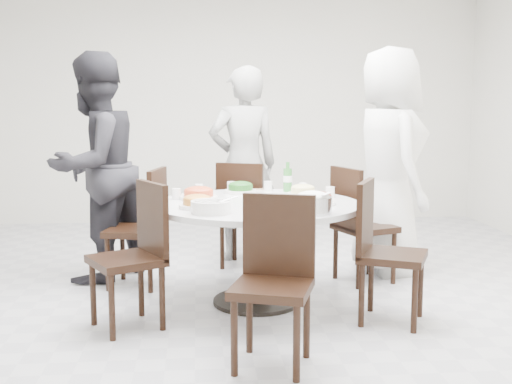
{
  "coord_description": "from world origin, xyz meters",
  "views": [
    {
      "loc": [
        -0.47,
        -4.89,
        1.47
      ],
      "look_at": [
        -0.05,
        -0.29,
        0.82
      ],
      "focal_mm": 45.0,
      "sensor_mm": 36.0,
      "label": 1
    }
  ],
  "objects": [
    {
      "name": "chopsticks",
      "position": [
        -0.04,
        0.31,
        0.76
      ],
      "size": [
        0.24,
        0.04,
        0.01
      ],
      "primitive_type": null,
      "color": "tan",
      "rests_on": "dining_table"
    },
    {
      "name": "dish_orange",
      "position": [
        -0.47,
        -0.14,
        0.79
      ],
      "size": [
        0.28,
        0.28,
        0.08
      ],
      "primitive_type": "cylinder",
      "color": "white",
      "rests_on": "dining_table"
    },
    {
      "name": "diner_left",
      "position": [
        -1.31,
        0.44,
        0.94
      ],
      "size": [
        1.1,
        1.15,
        1.88
      ],
      "primitive_type": "imported",
      "rotation": [
        0.0,
        0.0,
        4.12
      ],
      "color": "black",
      "rests_on": "floor"
    },
    {
      "name": "chair_n",
      "position": [
        -0.04,
        0.74,
        0.47
      ],
      "size": [
        0.55,
        0.55,
        0.95
      ],
      "primitive_type": "cube",
      "rotation": [
        0.0,
        0.0,
        2.75
      ],
      "color": "black",
      "rests_on": "floor"
    },
    {
      "name": "dining_table",
      "position": [
        -0.05,
        -0.34,
        0.38
      ],
      "size": [
        1.5,
        1.5,
        0.75
      ],
      "primitive_type": "cylinder",
      "color": "silver",
      "rests_on": "floor"
    },
    {
      "name": "diner_right",
      "position": [
        1.16,
        0.45,
        0.97
      ],
      "size": [
        0.73,
        1.01,
        1.93
      ],
      "primitive_type": "imported",
      "rotation": [
        0.0,
        0.0,
        1.69
      ],
      "color": "silver",
      "rests_on": "floor"
    },
    {
      "name": "rice_bowl",
      "position": [
        0.27,
        -0.82,
        0.8
      ],
      "size": [
        0.25,
        0.25,
        0.11
      ],
      "primitive_type": "cylinder",
      "color": "silver",
      "rests_on": "dining_table"
    },
    {
      "name": "wall_back",
      "position": [
        0.0,
        3.0,
        1.4
      ],
      "size": [
        6.0,
        0.01,
        2.8
      ],
      "primitive_type": "cube",
      "color": "silver",
      "rests_on": "ground"
    },
    {
      "name": "dish_greens",
      "position": [
        -0.13,
        0.16,
        0.78
      ],
      "size": [
        0.25,
        0.25,
        0.06
      ],
      "primitive_type": "cylinder",
      "color": "white",
      "rests_on": "dining_table"
    },
    {
      "name": "dish_redbrown",
      "position": [
        0.37,
        -0.47,
        0.78
      ],
      "size": [
        0.26,
        0.26,
        0.06
      ],
      "primitive_type": "cylinder",
      "color": "white",
      "rests_on": "dining_table"
    },
    {
      "name": "chair_ne",
      "position": [
        0.89,
        0.16,
        0.47
      ],
      "size": [
        0.54,
        0.54,
        0.95
      ],
      "primitive_type": "cube",
      "rotation": [
        0.0,
        0.0,
        1.92
      ],
      "color": "black",
      "rests_on": "floor"
    },
    {
      "name": "chair_sw",
      "position": [
        -0.94,
        -0.78,
        0.47
      ],
      "size": [
        0.57,
        0.57,
        0.95
      ],
      "primitive_type": "cube",
      "rotation": [
        0.0,
        0.0,
        5.2
      ],
      "color": "black",
      "rests_on": "floor"
    },
    {
      "name": "beverage_bottle",
      "position": [
        0.25,
        0.21,
        0.87
      ],
      "size": [
        0.07,
        0.07,
        0.24
      ],
      "primitive_type": "cylinder",
      "color": "#317C32",
      "rests_on": "dining_table"
    },
    {
      "name": "tea_cups",
      "position": [
        -0.03,
        0.31,
        0.79
      ],
      "size": [
        0.07,
        0.07,
        0.08
      ],
      "primitive_type": "cylinder",
      "color": "white",
      "rests_on": "dining_table"
    },
    {
      "name": "wall_front",
      "position": [
        0.0,
        -3.0,
        1.4
      ],
      "size": [
        6.0,
        0.01,
        2.8
      ],
      "primitive_type": "cube",
      "color": "silver",
      "rests_on": "ground"
    },
    {
      "name": "soup_bowl",
      "position": [
        -0.39,
        -0.75,
        0.79
      ],
      "size": [
        0.26,
        0.26,
        0.08
      ],
      "primitive_type": "cylinder",
      "color": "white",
      "rests_on": "dining_table"
    },
    {
      "name": "chair_nw",
      "position": [
        -0.97,
        0.19,
        0.47
      ],
      "size": [
        0.5,
        0.5,
        0.95
      ],
      "primitive_type": "cube",
      "rotation": [
        0.0,
        0.0,
        4.48
      ],
      "color": "black",
      "rests_on": "floor"
    },
    {
      "name": "chair_s",
      "position": [
        -0.07,
        -1.49,
        0.47
      ],
      "size": [
        0.53,
        0.53,
        0.95
      ],
      "primitive_type": "cube",
      "rotation": [
        0.0,
        0.0,
        5.96
      ],
      "color": "black",
      "rests_on": "floor"
    },
    {
      "name": "dish_pale",
      "position": [
        0.34,
        -0.05,
        0.78
      ],
      "size": [
        0.24,
        0.24,
        0.06
      ],
      "primitive_type": "cylinder",
      "color": "white",
      "rests_on": "dining_table"
    },
    {
      "name": "chair_se",
      "position": [
        0.82,
        -0.83,
        0.47
      ],
      "size": [
        0.56,
        0.56,
        0.95
      ],
      "primitive_type": "cube",
      "rotation": [
        0.0,
        0.0,
        7.41
      ],
      "color": "black",
      "rests_on": "floor"
    },
    {
      "name": "diner_middle",
      "position": [
        -0.04,
        1.03,
        0.9
      ],
      "size": [
        0.72,
        0.54,
        1.8
      ],
      "primitive_type": "imported",
      "rotation": [
        0.0,
        0.0,
        3.31
      ],
      "color": "black",
      "rests_on": "floor"
    },
    {
      "name": "floor",
      "position": [
        0.0,
        0.0,
        0.0
      ],
      "size": [
        6.0,
        6.0,
        0.01
      ],
      "primitive_type": "cube",
      "color": "#B8B8BD",
      "rests_on": "ground"
    },
    {
      "name": "dish_tofu",
      "position": [
        -0.47,
        -0.55,
        0.78
      ],
      "size": [
        0.26,
        0.26,
        0.07
      ],
      "primitive_type": "cylinder",
      "color": "white",
      "rests_on": "dining_table"
    }
  ]
}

